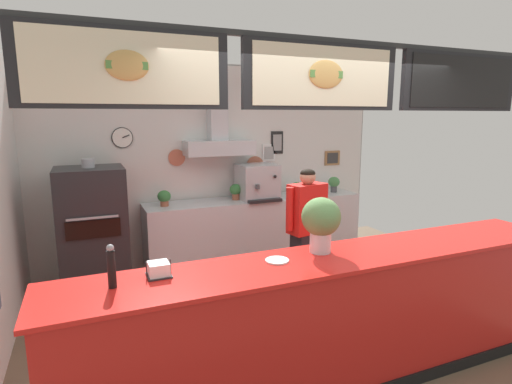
{
  "coord_description": "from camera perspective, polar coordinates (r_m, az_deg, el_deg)",
  "views": [
    {
      "loc": [
        -1.73,
        -2.96,
        2.08
      ],
      "look_at": [
        -0.16,
        0.75,
        1.32
      ],
      "focal_mm": 28.76,
      "sensor_mm": 36.0,
      "label": 1
    }
  ],
  "objects": [
    {
      "name": "service_counter",
      "position": [
        3.39,
        11.25,
        -16.94
      ],
      "size": [
        4.21,
        0.63,
        1.04
      ],
      "color": "red",
      "rests_on": "ground_plane"
    },
    {
      "name": "potted_rosemary",
      "position": [
        6.03,
        5.71,
        0.59
      ],
      "size": [
        0.15,
        0.15,
        0.19
      ],
      "color": "#9E563D",
      "rests_on": "back_prep_counter"
    },
    {
      "name": "back_wall_assembly",
      "position": [
        5.71,
        -5.2,
        4.56
      ],
      "size": [
        5.0,
        2.95,
        2.77
      ],
      "color": "gray",
      "rests_on": "ground_plane"
    },
    {
      "name": "napkin_holder",
      "position": [
        2.8,
        -13.38,
        -10.49
      ],
      "size": [
        0.16,
        0.15,
        0.11
      ],
      "color": "#262628",
      "rests_on": "service_counter"
    },
    {
      "name": "pepper_grinder",
      "position": [
        2.67,
        -19.47,
        -9.73
      ],
      "size": [
        0.05,
        0.05,
        0.28
      ],
      "color": "black",
      "rests_on": "service_counter"
    },
    {
      "name": "potted_oregano",
      "position": [
        5.65,
        -2.84,
        0.18
      ],
      "size": [
        0.17,
        0.17,
        0.22
      ],
      "color": "#9E563D",
      "rests_on": "back_prep_counter"
    },
    {
      "name": "pizza_oven",
      "position": [
        5.12,
        -21.69,
        -5.16
      ],
      "size": [
        0.75,
        0.69,
        1.6
      ],
      "color": "#232326",
      "rests_on": "ground_plane"
    },
    {
      "name": "ground_plane",
      "position": [
        4.01,
        6.76,
        -20.7
      ],
      "size": [
        6.35,
        6.35,
        0.0
      ],
      "primitive_type": "plane",
      "color": "brown"
    },
    {
      "name": "potted_thyme",
      "position": [
        6.31,
        10.78,
        1.24
      ],
      "size": [
        0.17,
        0.17,
        0.23
      ],
      "color": "#4C4C51",
      "rests_on": "back_prep_counter"
    },
    {
      "name": "back_prep_counter",
      "position": [
        5.88,
        0.0,
        -5.38
      ],
      "size": [
        3.09,
        0.6,
        0.93
      ],
      "color": "silver",
      "rests_on": "ground_plane"
    },
    {
      "name": "condiment_plate",
      "position": [
        3.0,
        2.96,
        -9.48
      ],
      "size": [
        0.17,
        0.17,
        0.01
      ],
      "color": "white",
      "rests_on": "service_counter"
    },
    {
      "name": "espresso_machine",
      "position": [
        5.7,
        0.17,
        1.42
      ],
      "size": [
        0.52,
        0.55,
        0.48
      ],
      "color": "#B7BABF",
      "rests_on": "back_prep_counter"
    },
    {
      "name": "shop_worker",
      "position": [
        4.59,
        7.02,
        -5.58
      ],
      "size": [
        0.56,
        0.3,
        1.51
      ],
      "rotation": [
        0.0,
        0.0,
        3.35
      ],
      "color": "#232328",
      "rests_on": "ground_plane"
    },
    {
      "name": "basil_vase",
      "position": [
        3.16,
        9.02,
        -4.09
      ],
      "size": [
        0.3,
        0.3,
        0.43
      ],
      "color": "silver",
      "rests_on": "service_counter"
    },
    {
      "name": "potted_sage",
      "position": [
        5.38,
        -12.65,
        -0.73
      ],
      "size": [
        0.17,
        0.17,
        0.21
      ],
      "color": "#9E563D",
      "rests_on": "back_prep_counter"
    }
  ]
}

